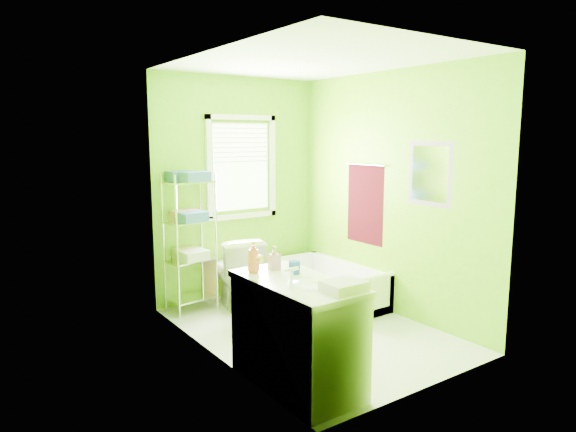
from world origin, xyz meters
TOP-DOWN VIEW (x-y plane):
  - ground at (0.00, 0.00)m, footprint 2.90×2.90m
  - room_envelope at (0.00, 0.00)m, footprint 2.14×2.94m
  - window at (0.05, 1.42)m, footprint 0.92×0.05m
  - door at (-1.04, -1.00)m, footprint 0.09×0.80m
  - right_wall_decor at (1.04, -0.02)m, footprint 0.04×1.48m
  - bathtub at (0.72, 0.56)m, footprint 0.66×1.42m
  - toilet at (-0.26, 1.04)m, footprint 0.62×0.89m
  - vanity at (-0.78, -0.85)m, footprint 0.57×1.12m
  - wire_shelf_unit at (-0.70, 1.24)m, footprint 0.55×0.45m

SIDE VIEW (x-z plane):
  - ground at x=0.00m, z-range 0.00..0.00m
  - bathtub at x=0.72m, z-range -0.08..0.38m
  - toilet at x=-0.26m, z-range 0.00..0.82m
  - vanity at x=-0.78m, z-range -0.10..1.00m
  - wire_shelf_unit at x=-0.70m, z-range 0.17..1.71m
  - door at x=-1.04m, z-range 0.00..2.00m
  - right_wall_decor at x=1.04m, z-range 0.74..1.91m
  - room_envelope at x=0.00m, z-range 0.24..2.86m
  - window at x=0.05m, z-range 1.00..2.22m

